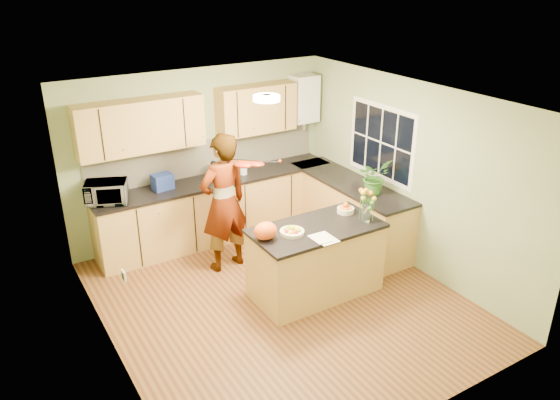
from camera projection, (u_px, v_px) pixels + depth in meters
floor at (281, 300)px, 6.73m from camera, size 4.50×4.50×0.00m
ceiling at (281, 100)px, 5.73m from camera, size 4.00×4.50×0.02m
wall_back at (201, 154)px, 7.99m from camera, size 4.00×0.02×2.50m
wall_front at (424, 305)px, 4.46m from camera, size 4.00×0.02×2.50m
wall_left at (104, 253)px, 5.27m from camera, size 0.02×4.50×2.50m
wall_right at (410, 176)px, 7.18m from camera, size 0.02×4.50×2.50m
back_counter at (218, 208)px, 8.11m from camera, size 3.64×0.62×0.94m
right_counter at (349, 211)px, 8.01m from camera, size 0.62×2.24×0.94m
splashback at (208, 156)px, 8.04m from camera, size 3.60×0.02×0.52m
upper_cabinets at (191, 118)px, 7.53m from camera, size 3.20×0.34×0.70m
boiler at (304, 99)px, 8.42m from camera, size 0.40×0.30×0.86m
window_right at (381, 142)px, 7.53m from camera, size 0.01×1.30×1.05m
light_switch at (124, 276)px, 4.79m from camera, size 0.02×0.09×0.09m
ceiling_lamp at (267, 98)px, 5.98m from camera, size 0.30×0.30×0.07m
peninsula_island at (316, 260)px, 6.72m from camera, size 1.60×0.82×0.92m
fruit_dish at (292, 231)px, 6.35m from camera, size 0.29×0.29×0.10m
orange_bowl at (346, 209)px, 6.89m from camera, size 0.22×0.22×0.13m
flower_vase at (367, 198)px, 6.56m from camera, size 0.25×0.25×0.47m
orange_bag at (265, 231)px, 6.21m from camera, size 0.31×0.28×0.21m
papers at (324, 238)px, 6.25m from camera, size 0.23×0.31×0.01m
violinist at (224, 203)px, 7.12m from camera, size 0.74×0.54×1.89m
violin at (244, 164)px, 6.81m from camera, size 0.65×0.57×0.16m
microwave at (106, 192)px, 7.08m from camera, size 0.62×0.53×0.29m
blue_box at (162, 182)px, 7.53m from camera, size 0.29×0.23×0.22m
kettle at (214, 171)px, 7.85m from camera, size 0.18×0.18×0.33m
jar_cream at (231, 170)px, 8.05m from camera, size 0.13×0.13×0.16m
jar_white at (244, 169)px, 8.06m from camera, size 0.11×0.11×0.16m
potted_plant at (374, 177)px, 7.35m from camera, size 0.50×0.45×0.47m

